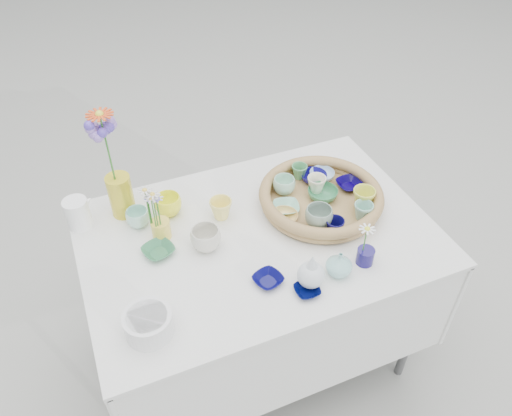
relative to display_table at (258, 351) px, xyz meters
name	(u,v)px	position (x,y,z in m)	size (l,w,h in m)	color
ground	(258,351)	(0.00, 0.00, 0.00)	(80.00, 80.00, 0.00)	#A8A79D
display_table	(258,351)	(0.00, 0.00, 0.00)	(1.26, 0.86, 0.77)	white
wicker_tray	(321,198)	(0.28, 0.05, 0.80)	(0.47, 0.47, 0.08)	olive
tray_ceramic_0	(314,177)	(0.32, 0.18, 0.80)	(0.10, 0.10, 0.03)	#110B61
tray_ceramic_1	(350,184)	(0.43, 0.09, 0.80)	(0.10, 0.10, 0.02)	#08003C
tray_ceramic_2	(363,198)	(0.41, -0.03, 0.82)	(0.08, 0.08, 0.08)	#D6D94C
tray_ceramic_3	(323,194)	(0.30, 0.07, 0.80)	(0.12, 0.12, 0.04)	#357D51
tray_ceramic_4	(319,217)	(0.21, -0.06, 0.82)	(0.10, 0.10, 0.08)	gray
tray_ceramic_5	(286,208)	(0.14, 0.06, 0.80)	(0.10, 0.10, 0.02)	#86CCAF
tray_ceramic_6	(284,186)	(0.17, 0.16, 0.82)	(0.09, 0.09, 0.07)	#A9DEC1
tray_ceramic_7	(316,184)	(0.29, 0.11, 0.82)	(0.07, 0.07, 0.07)	white
tray_ceramic_8	(322,175)	(0.35, 0.18, 0.80)	(0.10, 0.10, 0.03)	#B9E0FF
tray_ceramic_9	(335,227)	(0.24, -0.12, 0.81)	(0.07, 0.07, 0.06)	#0A083D
tray_ceramic_10	(284,218)	(0.11, 0.01, 0.80)	(0.10, 0.10, 0.03)	#EEBC66
tray_ceramic_11	(363,211)	(0.38, -0.09, 0.82)	(0.07, 0.07, 0.07)	#89C5B1
tray_ceramic_12	(299,172)	(0.27, 0.22, 0.81)	(0.06, 0.06, 0.06)	#54A065
loose_ceramic_0	(168,205)	(-0.27, 0.23, 0.80)	(0.10, 0.10, 0.08)	#FBFF2A
loose_ceramic_1	(221,209)	(-0.09, 0.13, 0.80)	(0.08, 0.08, 0.08)	#FFEB70
loose_ceramic_2	(158,251)	(-0.36, 0.04, 0.78)	(0.11, 0.11, 0.03)	#34754D
loose_ceramic_3	(206,239)	(-0.20, 0.00, 0.81)	(0.11, 0.11, 0.08)	beige
loose_ceramic_4	(268,280)	(-0.06, -0.22, 0.78)	(0.09, 0.09, 0.02)	#060642
loose_ceramic_5	(138,218)	(-0.39, 0.21, 0.80)	(0.09, 0.09, 0.07)	#A4E0CB
loose_ceramic_6	(307,291)	(0.04, -0.31, 0.78)	(0.08, 0.08, 0.02)	#030938
fluted_bowl	(148,324)	(-0.46, -0.26, 0.80)	(0.15, 0.15, 0.08)	silver
bud_vase_paleblue	(311,270)	(0.06, -0.29, 0.83)	(0.09, 0.09, 0.14)	silver
bud_vase_seafoam	(339,264)	(0.17, -0.28, 0.81)	(0.09, 0.09, 0.09)	#8BC7C2
bud_vase_cobalt	(365,256)	(0.28, -0.27, 0.79)	(0.06, 0.06, 0.06)	#170F54
single_daisy	(365,240)	(0.27, -0.27, 0.87)	(0.06, 0.06, 0.12)	white
tall_vase_yellow	(121,196)	(-0.42, 0.30, 0.85)	(0.09, 0.09, 0.17)	gold
gerbera	(107,148)	(-0.43, 0.30, 1.06)	(0.11, 0.11, 0.28)	#E34A1C
hydrangea	(109,154)	(-0.43, 0.29, 1.04)	(0.09, 0.09, 0.30)	#8C67C7
white_pitcher	(78,214)	(-0.59, 0.29, 0.82)	(0.12, 0.09, 0.12)	white
daisy_cup	(161,229)	(-0.33, 0.12, 0.80)	(0.07, 0.07, 0.07)	yellow
daisy_posy	(153,208)	(-0.34, 0.11, 0.91)	(0.08, 0.08, 0.15)	silver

